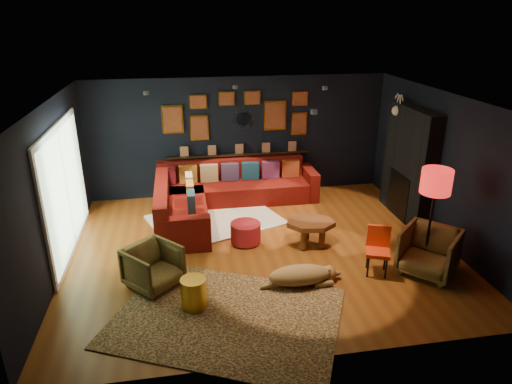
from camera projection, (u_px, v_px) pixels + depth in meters
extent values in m
plane|color=brown|center=(261.00, 249.00, 7.97)|extent=(6.50, 6.50, 0.00)
plane|color=black|center=(239.00, 137.00, 10.01)|extent=(6.50, 0.00, 6.50)
plane|color=black|center=(307.00, 265.00, 4.97)|extent=(6.50, 0.00, 6.50)
plane|color=black|center=(53.00, 192.00, 6.98)|extent=(0.00, 5.50, 5.50)
plane|color=black|center=(443.00, 169.00, 8.00)|extent=(0.00, 5.50, 5.50)
plane|color=white|center=(262.00, 100.00, 7.01)|extent=(6.50, 6.50, 0.00)
cube|color=maroon|center=(233.00, 192.00, 9.92)|extent=(3.20, 0.95, 0.42)
cube|color=maroon|center=(231.00, 168.00, 10.09)|extent=(3.20, 0.24, 0.46)
cube|color=maroon|center=(309.00, 182.00, 10.15)|extent=(0.22, 0.95, 0.64)
cube|color=maroon|center=(182.00, 216.00, 8.74)|extent=(0.95, 2.20, 0.42)
cube|color=maroon|center=(162.00, 197.00, 8.53)|extent=(0.24, 2.20, 0.46)
cube|color=maroon|center=(183.00, 235.00, 7.78)|extent=(0.95, 0.22, 0.64)
cube|color=maroon|center=(167.00, 175.00, 9.69)|extent=(0.38, 0.14, 0.38)
cube|color=#B87327|center=(188.00, 174.00, 9.76)|extent=(0.38, 0.14, 0.38)
cube|color=tan|center=(209.00, 173.00, 9.83)|extent=(0.38, 0.14, 0.38)
cube|color=#3F3254|center=(230.00, 172.00, 9.90)|extent=(0.38, 0.14, 0.38)
cube|color=navy|center=(250.00, 171.00, 9.97)|extent=(0.38, 0.14, 0.38)
cube|color=#602954|center=(270.00, 170.00, 10.04)|extent=(0.38, 0.14, 0.38)
cube|color=maroon|center=(290.00, 169.00, 10.11)|extent=(0.38, 0.14, 0.38)
cube|color=beige|center=(189.00, 183.00, 9.25)|extent=(0.14, 0.38, 0.38)
cube|color=#B9792E|center=(190.00, 192.00, 8.80)|extent=(0.14, 0.38, 0.38)
cube|color=navy|center=(191.00, 202.00, 8.34)|extent=(0.14, 0.38, 0.38)
cube|color=black|center=(239.00, 154.00, 10.08)|extent=(3.20, 0.12, 0.04)
cube|color=gold|center=(173.00, 119.00, 9.59)|extent=(0.45, 0.03, 0.60)
cube|color=#964425|center=(173.00, 120.00, 9.58)|extent=(0.38, 0.01, 0.51)
cube|color=gold|center=(199.00, 128.00, 9.75)|extent=(0.40, 0.03, 0.55)
cube|color=#964425|center=(199.00, 128.00, 9.74)|extent=(0.34, 0.01, 0.47)
cube|color=gold|center=(198.00, 102.00, 9.55)|extent=(0.38, 0.03, 0.30)
cube|color=#964425|center=(198.00, 102.00, 9.53)|extent=(0.32, 0.01, 0.25)
cube|color=gold|center=(275.00, 116.00, 9.94)|extent=(0.50, 0.03, 0.65)
cube|color=#964425|center=(275.00, 116.00, 9.92)|extent=(0.42, 0.01, 0.55)
cube|color=gold|center=(299.00, 124.00, 10.10)|extent=(0.35, 0.03, 0.50)
cube|color=#964425|center=(299.00, 124.00, 10.08)|extent=(0.30, 0.01, 0.42)
cube|color=gold|center=(300.00, 99.00, 9.90)|extent=(0.35, 0.03, 0.30)
cube|color=#964425|center=(300.00, 99.00, 9.88)|extent=(0.30, 0.01, 0.25)
cube|color=gold|center=(227.00, 99.00, 9.63)|extent=(0.35, 0.03, 0.30)
cube|color=#964425|center=(227.00, 99.00, 9.61)|extent=(0.30, 0.01, 0.25)
cube|color=gold|center=(252.00, 98.00, 9.71)|extent=(0.35, 0.03, 0.30)
cube|color=#964425|center=(252.00, 98.00, 9.70)|extent=(0.30, 0.01, 0.25)
cylinder|color=silver|center=(243.00, 119.00, 9.85)|extent=(0.28, 0.03, 0.28)
cone|color=gold|center=(253.00, 119.00, 9.88)|extent=(0.03, 0.16, 0.03)
cone|color=gold|center=(252.00, 115.00, 9.85)|extent=(0.04, 0.16, 0.04)
cone|color=gold|center=(250.00, 112.00, 9.82)|extent=(0.04, 0.16, 0.04)
cone|color=gold|center=(247.00, 110.00, 9.79)|extent=(0.04, 0.16, 0.04)
cone|color=gold|center=(243.00, 109.00, 9.77)|extent=(0.03, 0.16, 0.03)
cone|color=gold|center=(239.00, 110.00, 9.76)|extent=(0.04, 0.16, 0.04)
cone|color=gold|center=(236.00, 112.00, 9.77)|extent=(0.04, 0.16, 0.04)
cone|color=gold|center=(234.00, 116.00, 9.78)|extent=(0.04, 0.16, 0.04)
cone|color=gold|center=(233.00, 119.00, 9.81)|extent=(0.03, 0.16, 0.03)
cone|color=gold|center=(234.00, 123.00, 9.85)|extent=(0.04, 0.16, 0.04)
cone|color=gold|center=(236.00, 126.00, 9.88)|extent=(0.04, 0.16, 0.04)
cone|color=gold|center=(239.00, 128.00, 9.91)|extent=(0.04, 0.16, 0.04)
cone|color=gold|center=(243.00, 129.00, 9.93)|extent=(0.03, 0.16, 0.03)
cone|color=gold|center=(247.00, 128.00, 9.94)|extent=(0.04, 0.16, 0.04)
cone|color=gold|center=(250.00, 126.00, 9.93)|extent=(0.04, 0.16, 0.04)
cone|color=gold|center=(252.00, 123.00, 9.91)|extent=(0.04, 0.16, 0.04)
cube|color=black|center=(409.00, 164.00, 8.88)|extent=(0.30, 1.60, 2.20)
cube|color=black|center=(402.00, 195.00, 9.11)|extent=(0.20, 0.80, 0.90)
cone|color=white|center=(407.00, 110.00, 9.00)|extent=(0.35, 0.28, 0.28)
sphere|color=white|center=(397.00, 111.00, 8.96)|extent=(0.20, 0.20, 0.20)
cylinder|color=white|center=(400.00, 102.00, 8.85)|extent=(0.02, 0.10, 0.28)
cylinder|color=white|center=(397.00, 101.00, 8.96)|extent=(0.02, 0.10, 0.28)
cube|color=white|center=(65.00, 190.00, 7.60)|extent=(0.04, 2.80, 2.20)
cube|color=#9DC395|center=(67.00, 190.00, 7.61)|extent=(0.01, 2.60, 2.00)
cube|color=white|center=(67.00, 190.00, 7.61)|extent=(0.02, 0.06, 2.00)
cylinder|color=black|center=(146.00, 93.00, 7.84)|extent=(0.10, 0.10, 0.06)
cylinder|color=black|center=(235.00, 87.00, 8.46)|extent=(0.10, 0.10, 0.06)
cylinder|color=black|center=(325.00, 88.00, 8.34)|extent=(0.10, 0.10, 0.06)
cylinder|color=black|center=(314.00, 112.00, 6.39)|extent=(0.10, 0.10, 0.06)
cube|color=white|center=(215.00, 220.00, 9.05)|extent=(2.83, 2.44, 0.03)
cube|color=tan|center=(227.00, 317.00, 6.19)|extent=(3.60, 3.19, 0.02)
cylinder|color=brown|center=(304.00, 240.00, 7.86)|extent=(0.11, 0.11, 0.35)
cylinder|color=brown|center=(322.00, 238.00, 7.91)|extent=(0.11, 0.11, 0.35)
cylinder|color=brown|center=(307.00, 229.00, 8.24)|extent=(0.11, 0.11, 0.35)
cylinder|color=maroon|center=(246.00, 232.00, 8.11)|extent=(0.54, 0.54, 0.35)
imported|color=#A7863C|center=(153.00, 265.00, 6.78)|extent=(0.96, 0.96, 0.72)
imported|color=#A7863C|center=(429.00, 250.00, 7.11)|extent=(1.09, 1.10, 0.82)
cylinder|color=gold|center=(194.00, 293.00, 6.33)|extent=(0.36, 0.36, 0.45)
cylinder|color=black|center=(368.00, 266.00, 7.07)|extent=(0.03, 0.03, 0.38)
cylinder|color=black|center=(386.00, 268.00, 7.02)|extent=(0.03, 0.03, 0.38)
cylinder|color=black|center=(368.00, 258.00, 7.32)|extent=(0.03, 0.03, 0.38)
cylinder|color=black|center=(385.00, 259.00, 7.27)|extent=(0.03, 0.03, 0.38)
cube|color=red|center=(378.00, 252.00, 7.10)|extent=(0.47, 0.47, 0.06)
cube|color=red|center=(379.00, 236.00, 7.16)|extent=(0.36, 0.18, 0.36)
cylinder|color=black|center=(423.00, 266.00, 7.41)|extent=(0.28, 0.28, 0.04)
cylinder|color=black|center=(429.00, 227.00, 7.16)|extent=(0.04, 0.04, 1.36)
cylinder|color=#B11512|center=(436.00, 181.00, 6.87)|extent=(0.46, 0.46, 0.38)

